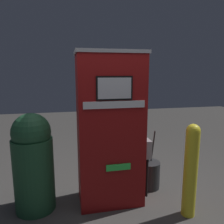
{
  "coord_description": "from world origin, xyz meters",
  "views": [
    {
      "loc": [
        -0.53,
        -2.37,
        1.7
      ],
      "look_at": [
        0.0,
        0.13,
        1.22
      ],
      "focal_mm": 35.0,
      "sensor_mm": 36.0,
      "label": 1
    }
  ],
  "objects_px": {
    "squeegee_bucket": "(149,174)",
    "gas_pump": "(110,130)",
    "trash_bin": "(33,162)",
    "safety_bollard": "(191,169)"
  },
  "relations": [
    {
      "from": "gas_pump",
      "to": "safety_bollard",
      "type": "bearing_deg",
      "value": -30.76
    },
    {
      "from": "gas_pump",
      "to": "squeegee_bucket",
      "type": "bearing_deg",
      "value": 17.45
    },
    {
      "from": "safety_bollard",
      "to": "squeegee_bucket",
      "type": "distance_m",
      "value": 0.83
    },
    {
      "from": "trash_bin",
      "to": "gas_pump",
      "type": "bearing_deg",
      "value": -0.54
    },
    {
      "from": "gas_pump",
      "to": "trash_bin",
      "type": "relative_size",
      "value": 1.59
    },
    {
      "from": "gas_pump",
      "to": "safety_bollard",
      "type": "distance_m",
      "value": 1.06
    },
    {
      "from": "gas_pump",
      "to": "trash_bin",
      "type": "bearing_deg",
      "value": 179.46
    },
    {
      "from": "trash_bin",
      "to": "squeegee_bucket",
      "type": "height_order",
      "value": "trash_bin"
    },
    {
      "from": "safety_bollard",
      "to": "squeegee_bucket",
      "type": "height_order",
      "value": "safety_bollard"
    },
    {
      "from": "squeegee_bucket",
      "to": "gas_pump",
      "type": "bearing_deg",
      "value": -162.55
    }
  ]
}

